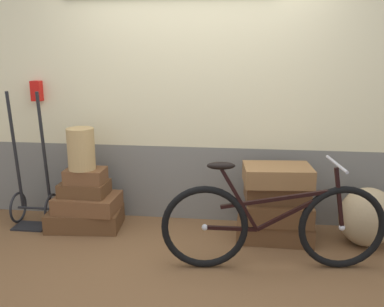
# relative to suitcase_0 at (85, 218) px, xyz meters

# --- Properties ---
(ground) EXTENTS (9.50, 5.20, 0.06)m
(ground) POSITION_rel_suitcase_0_xyz_m (1.08, -0.41, -0.12)
(ground) COLOR brown
(station_building) EXTENTS (7.50, 0.74, 2.59)m
(station_building) POSITION_rel_suitcase_0_xyz_m (1.09, 0.44, 1.21)
(station_building) COLOR slate
(station_building) RESTS_ON ground
(suitcase_0) EXTENTS (0.73, 0.48, 0.18)m
(suitcase_0) POSITION_rel_suitcase_0_xyz_m (0.00, 0.00, 0.00)
(suitcase_0) COLOR brown
(suitcase_0) RESTS_ON ground
(suitcase_1) EXTENTS (0.60, 0.42, 0.16)m
(suitcase_1) POSITION_rel_suitcase_0_xyz_m (0.04, -0.00, 0.17)
(suitcase_1) COLOR brown
(suitcase_1) RESTS_ON suitcase_0
(suitcase_2) EXTENTS (0.45, 0.32, 0.13)m
(suitcase_2) POSITION_rel_suitcase_0_xyz_m (0.01, 0.01, 0.31)
(suitcase_2) COLOR brown
(suitcase_2) RESTS_ON suitcase_1
(suitcase_3) EXTENTS (0.37, 0.26, 0.14)m
(suitcase_3) POSITION_rel_suitcase_0_xyz_m (0.03, -0.01, 0.45)
(suitcase_3) COLOR brown
(suitcase_3) RESTS_ON suitcase_2
(suitcase_4) EXTENTS (0.70, 0.49, 0.19)m
(suitcase_4) POSITION_rel_suitcase_0_xyz_m (1.84, 0.00, 0.00)
(suitcase_4) COLOR brown
(suitcase_4) RESTS_ON ground
(suitcase_5) EXTENTS (0.59, 0.41, 0.18)m
(suitcase_5) POSITION_rel_suitcase_0_xyz_m (1.87, -0.05, 0.19)
(suitcase_5) COLOR brown
(suitcase_5) RESTS_ON suitcase_4
(suitcase_6) EXTENTS (0.60, 0.41, 0.17)m
(suitcase_6) POSITION_rel_suitcase_0_xyz_m (1.84, 0.01, 0.36)
(suitcase_6) COLOR brown
(suitcase_6) RESTS_ON suitcase_5
(suitcase_7) EXTENTS (0.63, 0.45, 0.16)m
(suitcase_7) POSITION_rel_suitcase_0_xyz_m (1.84, -0.04, 0.53)
(suitcase_7) COLOR olive
(suitcase_7) RESTS_ON suitcase_6
(wicker_basket) EXTENTS (0.26, 0.26, 0.40)m
(wicker_basket) POSITION_rel_suitcase_0_xyz_m (0.01, -0.02, 0.71)
(wicker_basket) COLOR tan
(wicker_basket) RESTS_ON suitcase_3
(luggage_trolley) EXTENTS (0.38, 0.38, 1.33)m
(luggage_trolley) POSITION_rel_suitcase_0_xyz_m (-0.54, 0.03, 0.21)
(luggage_trolley) COLOR black
(luggage_trolley) RESTS_ON ground
(burlap_sack) EXTENTS (0.49, 0.42, 0.54)m
(burlap_sack) POSITION_rel_suitcase_0_xyz_m (2.64, -0.07, 0.18)
(burlap_sack) COLOR tan
(burlap_sack) RESTS_ON ground
(bicycle) EXTENTS (1.77, 0.46, 0.88)m
(bicycle) POSITION_rel_suitcase_0_xyz_m (1.78, -0.57, 0.27)
(bicycle) COLOR black
(bicycle) RESTS_ON ground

